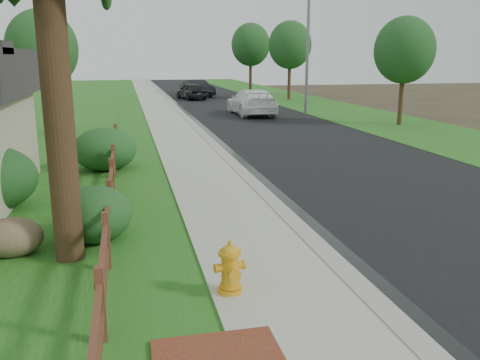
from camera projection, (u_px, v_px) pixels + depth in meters
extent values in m
plane|color=#352A1C|center=(369.00, 329.00, 7.08)|extent=(120.00, 120.00, 0.00)
cube|color=black|center=(223.00, 103.00, 41.24)|extent=(8.00, 90.00, 0.02)
cube|color=gray|center=(171.00, 104.00, 40.33)|extent=(0.40, 90.00, 0.12)
cube|color=black|center=(176.00, 104.00, 40.42)|extent=(0.50, 90.00, 0.00)
cube|color=#ABAA95|center=(155.00, 104.00, 40.06)|extent=(2.20, 90.00, 0.10)
cube|color=#215618|center=(130.00, 105.00, 39.66)|extent=(1.60, 90.00, 0.06)
cube|color=#215618|center=(60.00, 106.00, 38.55)|extent=(9.00, 90.00, 0.04)
cube|color=#215618|center=(303.00, 102.00, 42.71)|extent=(6.00, 90.00, 0.04)
cube|color=#4C2619|center=(101.00, 307.00, 6.56)|extent=(0.12, 0.12, 1.10)
cube|color=#4C2619|center=(107.00, 242.00, 8.84)|extent=(0.12, 0.12, 1.10)
cube|color=#4C2619|center=(110.00, 204.00, 11.11)|extent=(0.12, 0.12, 1.10)
cube|color=#4C2619|center=(112.00, 179.00, 13.39)|extent=(0.12, 0.12, 1.10)
cube|color=#4C2619|center=(114.00, 161.00, 15.66)|extent=(0.12, 0.12, 1.10)
cube|color=#4C2619|center=(115.00, 148.00, 17.94)|extent=(0.12, 0.12, 1.10)
cube|color=#4C2619|center=(116.00, 138.00, 20.21)|extent=(0.12, 0.12, 1.10)
cube|color=#4C2619|center=(94.00, 334.00, 5.35)|extent=(0.08, 2.35, 0.10)
cube|color=#4C2619|center=(105.00, 276.00, 7.72)|extent=(0.08, 2.35, 0.10)
cube|color=#4C2619|center=(103.00, 251.00, 7.63)|extent=(0.08, 2.35, 0.10)
cube|color=#4C2619|center=(109.00, 226.00, 10.00)|extent=(0.08, 2.35, 0.10)
cube|color=#4C2619|center=(107.00, 207.00, 9.90)|extent=(0.08, 2.35, 0.10)
cube|color=#4C2619|center=(111.00, 195.00, 12.27)|extent=(0.08, 2.35, 0.10)
cube|color=#4C2619|center=(110.00, 179.00, 12.18)|extent=(0.08, 2.35, 0.10)
cube|color=#4C2619|center=(113.00, 173.00, 14.55)|extent=(0.08, 2.35, 0.10)
cube|color=#4C2619|center=(112.00, 159.00, 14.46)|extent=(0.08, 2.35, 0.10)
cube|color=#4C2619|center=(114.00, 157.00, 16.83)|extent=(0.08, 2.35, 0.10)
cube|color=#4C2619|center=(114.00, 145.00, 16.73)|extent=(0.08, 2.35, 0.10)
cube|color=#4C2619|center=(115.00, 145.00, 19.10)|extent=(0.08, 2.35, 0.10)
cube|color=#4C2619|center=(115.00, 135.00, 19.01)|extent=(0.08, 2.35, 0.10)
cylinder|color=#362416|center=(58.00, 113.00, 8.83)|extent=(0.52, 0.52, 5.50)
cylinder|color=gold|center=(230.00, 290.00, 7.97)|extent=(0.39, 0.39, 0.07)
cylinder|color=gold|center=(230.00, 271.00, 7.90)|extent=(0.26, 0.26, 0.60)
cylinder|color=gold|center=(230.00, 285.00, 7.95)|extent=(0.32, 0.32, 0.06)
cylinder|color=gold|center=(230.00, 253.00, 7.83)|extent=(0.36, 0.36, 0.06)
ellipsoid|color=gold|center=(230.00, 252.00, 7.82)|extent=(0.29, 0.29, 0.22)
cylinder|color=gold|center=(230.00, 243.00, 7.79)|extent=(0.06, 0.06, 0.08)
cylinder|color=gold|center=(233.00, 274.00, 7.73)|extent=(0.19, 0.16, 0.17)
cylinder|color=gold|center=(218.00, 268.00, 7.82)|extent=(0.16, 0.15, 0.14)
cylinder|color=gold|center=(242.00, 265.00, 7.94)|extent=(0.16, 0.15, 0.14)
imported|color=white|center=(251.00, 102.00, 32.87)|extent=(2.48, 5.78, 1.66)
imported|color=black|center=(192.00, 91.00, 44.89)|extent=(2.65, 4.57, 1.46)
imported|color=black|center=(197.00, 88.00, 48.38)|extent=(3.04, 5.00, 1.55)
cylinder|color=slate|center=(308.00, 37.00, 33.09)|extent=(0.20, 0.20, 9.91)
ellipsoid|color=brown|center=(12.00, 237.00, 9.57)|extent=(1.39, 1.24, 0.76)
ellipsoid|color=#18441F|center=(94.00, 214.00, 10.31)|extent=(1.64, 1.64, 1.16)
ellipsoid|color=#18441F|center=(105.00, 149.00, 16.80)|extent=(2.59, 2.59, 1.42)
cylinder|color=#362416|center=(46.00, 98.00, 24.45)|extent=(0.24, 0.24, 3.55)
ellipsoid|color=#18441F|center=(42.00, 49.00, 23.91)|extent=(3.32, 3.32, 3.66)
cylinder|color=#362416|center=(401.00, 93.00, 27.70)|extent=(0.24, 0.24, 3.54)
ellipsoid|color=#18441F|center=(405.00, 50.00, 27.16)|extent=(3.23, 3.23, 3.56)
cylinder|color=#362416|center=(289.00, 76.00, 44.25)|extent=(0.28, 0.28, 4.10)
ellipsoid|color=#18441F|center=(290.00, 45.00, 43.63)|extent=(3.71, 3.71, 4.08)
cylinder|color=#362416|center=(250.00, 73.00, 49.82)|extent=(0.29, 0.29, 4.24)
ellipsoid|color=#18441F|center=(251.00, 45.00, 49.17)|extent=(3.74, 3.74, 4.12)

